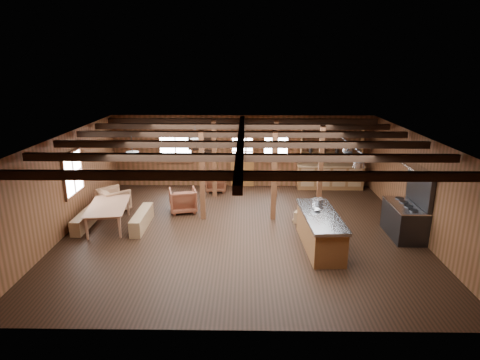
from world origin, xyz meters
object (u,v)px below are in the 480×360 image
Objects in this scene: armchair_b at (216,182)px; commercial_range at (407,215)px; armchair_c at (114,200)px; dining_table at (110,216)px; kitchen_island at (320,231)px; armchair_a at (183,200)px.

commercial_range is at bearing 144.29° from armchair_b.
commercial_range is 2.62× the size of armchair_b.
armchair_c reaches higher than armchair_b.
commercial_range is 1.03× the size of dining_table.
kitchen_island is 2.66m from commercial_range.
armchair_a reaches higher than armchair_b.
commercial_range is 6.82m from armchair_a.
dining_table is 1.36m from armchair_c.
commercial_range is (2.54, 0.76, 0.16)m from kitchen_island.
kitchen_island is at bearing -110.82° from dining_table.
armchair_a is at bearing -135.25° from armchair_c.
commercial_range reaches higher than armchair_b.
commercial_range is at bearing -102.20° from dining_table.
kitchen_island is 2.95× the size of armchair_a.
kitchen_island reaches higher than armchair_a.
armchair_a is at bearing 67.04° from armchair_b.
commercial_range is 9.04m from armchair_c.
armchair_c is (-0.30, 1.33, 0.05)m from dining_table.
kitchen_island is at bearing -157.31° from armchair_c.
armchair_c is at bearing 34.22° from armchair_b.
armchair_b is at bearing -100.48° from armchair_c.
armchair_b is 0.88× the size of armchair_c.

